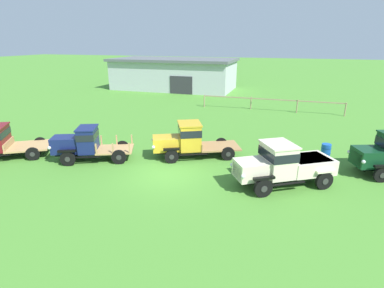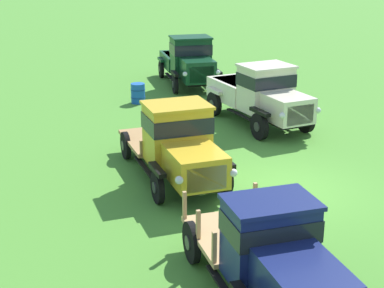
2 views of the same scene
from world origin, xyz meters
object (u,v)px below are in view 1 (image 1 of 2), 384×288
(vintage_truck_second_in_line, at_px, (84,143))
(oil_drum_beside_row, at_px, (326,150))
(vintage_truck_midrow_center, at_px, (187,139))
(vintage_truck_far_side, at_px, (283,164))
(farm_shed, at_px, (174,74))

(vintage_truck_second_in_line, height_order, oil_drum_beside_row, vintage_truck_second_in_line)
(vintage_truck_midrow_center, distance_m, vintage_truck_far_side, 6.22)
(oil_drum_beside_row, bearing_deg, farm_shed, 129.49)
(vintage_truck_midrow_center, bearing_deg, vintage_truck_second_in_line, -157.27)
(farm_shed, relative_size, vintage_truck_second_in_line, 3.60)
(oil_drum_beside_row, bearing_deg, vintage_truck_midrow_center, -161.52)
(vintage_truck_far_side, bearing_deg, vintage_truck_second_in_line, -178.87)
(vintage_truck_second_in_line, xyz_separation_m, vintage_truck_midrow_center, (5.76, 2.41, 0.05))
(farm_shed, height_order, vintage_truck_midrow_center, farm_shed)
(vintage_truck_midrow_center, bearing_deg, oil_drum_beside_row, 18.48)
(oil_drum_beside_row, bearing_deg, vintage_truck_far_side, -116.81)
(farm_shed, distance_m, vintage_truck_far_side, 32.95)
(vintage_truck_far_side, relative_size, oil_drum_beside_row, 6.35)
(farm_shed, distance_m, oil_drum_beside_row, 30.35)
(farm_shed, distance_m, vintage_truck_midrow_center, 28.37)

